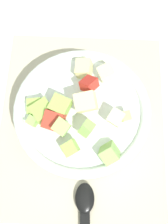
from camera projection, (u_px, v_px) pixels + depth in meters
name	position (u px, v px, depth m)	size (l,w,h in m)	color
ground_plane	(82.00, 122.00, 0.64)	(2.40, 2.40, 0.00)	silver
placemat	(82.00, 121.00, 0.64)	(0.41, 0.33, 0.01)	#BCB299
salad_bowl	(84.00, 114.00, 0.60)	(0.26, 0.26, 0.12)	white
serving_spoon	(85.00, 224.00, 0.56)	(0.22, 0.04, 0.01)	black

